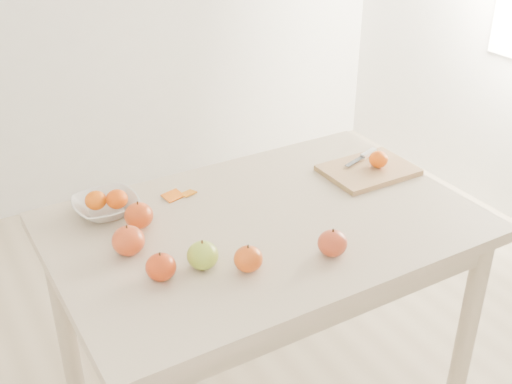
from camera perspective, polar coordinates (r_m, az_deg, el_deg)
table at (r=1.89m, az=0.77°, el=-5.11°), size 1.20×0.80×0.75m
cutting_board at (r=2.13m, az=9.95°, el=1.93°), size 0.29×0.21×0.02m
board_tangerine at (r=2.13m, az=10.83°, el=2.87°), size 0.06×0.06×0.05m
fruit_bowl at (r=1.92m, az=-13.18°, el=-1.25°), size 0.19×0.19×0.05m
bowl_tangerine_near at (r=1.91m, az=-14.06°, el=-0.72°), size 0.06×0.06×0.06m
bowl_tangerine_far at (r=1.90m, az=-12.26°, el=-0.62°), size 0.06×0.06×0.06m
orange_peel_a at (r=1.97m, az=-7.39°, el=-0.44°), size 0.07×0.06×0.01m
orange_peel_b at (r=1.98m, az=-6.05°, el=-0.17°), size 0.05×0.04×0.01m
paring_knife at (r=2.20m, az=9.77°, el=3.29°), size 0.17×0.07×0.01m
apple_green at (r=1.63m, az=-4.76°, el=-5.63°), size 0.08×0.08×0.07m
apple_red_c at (r=1.62m, az=-0.69°, el=-5.96°), size 0.07×0.07×0.07m
apple_red_d at (r=1.61m, az=-8.45°, el=-6.61°), size 0.08×0.08×0.07m
apple_red_b at (r=1.71m, az=-11.28°, el=-4.26°), size 0.09×0.09×0.08m
apple_red_a at (r=1.82m, az=-10.38°, el=-2.07°), size 0.08×0.08×0.07m
apple_red_e at (r=1.69m, az=6.80°, el=-4.53°), size 0.08×0.08×0.07m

